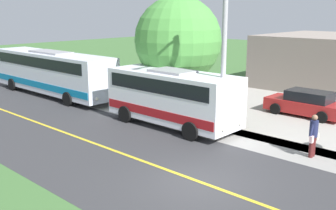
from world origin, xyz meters
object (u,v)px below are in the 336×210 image
at_px(street_light_pole, 222,49).
at_px(shuttle_bus_front, 172,95).
at_px(pedestrian_with_bags, 313,134).
at_px(parked_car_near, 306,104).
at_px(transit_bus_rear, 52,71).
at_px(tree_curbside, 178,40).

bearing_deg(street_light_pole, shuttle_bus_front, -83.57).
relative_size(pedestrian_with_bags, parked_car_near, 0.41).
relative_size(transit_bus_rear, pedestrian_with_bags, 6.68).
xyz_separation_m(street_light_pole, parked_car_near, (-6.42, 1.44, -3.47)).
relative_size(shuttle_bus_front, pedestrian_with_bags, 4.15).
bearing_deg(parked_car_near, pedestrian_with_bags, 26.12).
bearing_deg(transit_bus_rear, tree_curbside, 107.23).
distance_m(transit_bus_rear, pedestrian_with_bags, 18.75).
xyz_separation_m(transit_bus_rear, tree_curbside, (-2.88, 9.30, 2.46)).
xyz_separation_m(street_light_pole, tree_curbside, (-2.53, -4.95, 0.01)).
height_order(street_light_pole, tree_curbside, street_light_pole).
height_order(transit_bus_rear, tree_curbside, tree_curbside).
bearing_deg(shuttle_bus_front, street_light_pole, 96.43).
bearing_deg(street_light_pole, transit_bus_rear, -88.58).
relative_size(shuttle_bus_front, transit_bus_rear, 0.62).
distance_m(shuttle_bus_front, pedestrian_with_bags, 7.34).
bearing_deg(pedestrian_with_bags, shuttle_bus_front, -85.83).
bearing_deg(parked_car_near, shuttle_bus_front, -32.25).
height_order(shuttle_bus_front, tree_curbside, tree_curbside).
relative_size(transit_bus_rear, tree_curbside, 1.78).
distance_m(shuttle_bus_front, street_light_pole, 3.80).
height_order(parked_car_near, tree_curbside, tree_curbside).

